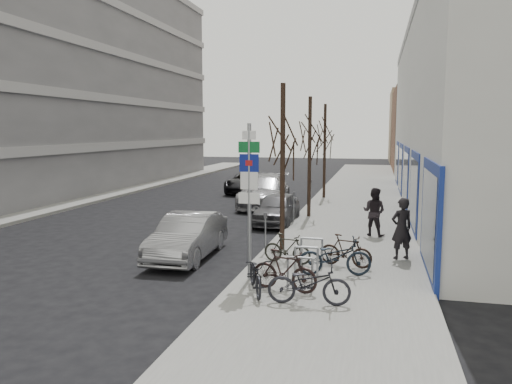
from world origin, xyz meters
The scene contains 25 objects.
ground centered at (0.00, 0.00, 0.00)m, with size 120.00×120.00×0.00m, color black.
sidewalk_east centered at (4.50, 10.00, 0.07)m, with size 5.00×70.00×0.15m, color slate.
sidewalk_west centered at (-11.00, 10.00, 0.07)m, with size 3.00×70.00×0.15m, color slate.
brick_building_far centered at (13.00, 40.00, 4.00)m, with size 12.00×14.00×8.00m, color brown.
tan_building_far centered at (13.50, 55.00, 4.50)m, with size 13.00×12.00×9.00m, color #937A5B.
highway_sign_pole centered at (2.40, -0.01, 2.46)m, with size 0.55×0.10×4.20m.
bike_rack centered at (3.80, 0.60, 0.66)m, with size 0.66×2.26×0.83m.
tree_near centered at (2.60, 3.50, 4.10)m, with size 1.80×1.80×5.50m.
tree_mid centered at (2.60, 10.00, 4.10)m, with size 1.80×1.80×5.50m.
tree_far centered at (2.60, 16.50, 4.10)m, with size 1.80×1.80×5.50m.
meter_front centered at (2.15, 3.00, 0.92)m, with size 0.10×0.08×1.27m.
meter_mid centered at (2.15, 8.50, 0.92)m, with size 0.10×0.08×1.27m.
meter_back centered at (2.15, 14.00, 0.92)m, with size 0.10×0.08×1.27m.
bike_near_left centered at (2.80, -0.95, 0.67)m, with size 0.51×1.70×1.04m, color black.
bike_near_right centered at (3.45, -0.69, 0.67)m, with size 0.51×1.70×1.03m, color black.
bike_mid_curb centered at (4.51, 0.92, 0.75)m, with size 0.60×1.97×1.20m, color black.
bike_mid_inner centered at (3.07, 1.82, 0.60)m, with size 0.44×1.48×0.90m, color black.
bike_far_curb centered at (4.15, -1.49, 0.72)m, with size 0.56×1.86×1.13m, color black.
bike_far_inner centered at (4.76, 1.87, 0.62)m, with size 0.46×1.56×0.95m, color black.
parked_car_front centered at (-0.20, 2.25, 0.70)m, with size 1.48×4.24×1.40m, color #949599.
parked_car_mid centered at (1.40, 8.63, 0.67)m, with size 1.59×3.95×1.34m, color #4E4E53.
parked_car_back centered at (-0.20, 13.28, 0.82)m, with size 2.29×5.64×1.64m, color #949398.
lane_car centered at (-2.53, 18.82, 0.69)m, with size 2.30×4.99×1.39m, color black.
pedestrian_near centered at (6.33, 3.14, 1.09)m, with size 0.68×0.45×1.87m, color black.
pedestrian_far centered at (5.49, 6.39, 1.05)m, with size 0.66×0.45×1.80m, color black.
Camera 1 is at (5.56, -12.23, 4.03)m, focal length 35.00 mm.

